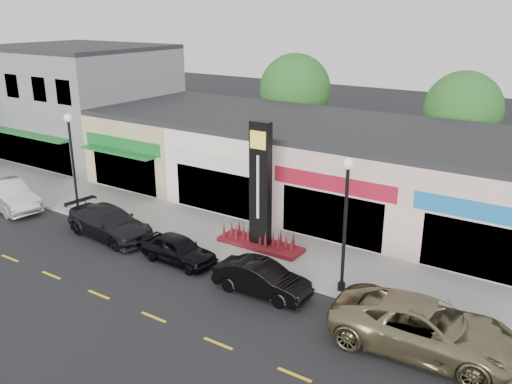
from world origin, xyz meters
TOP-DOWN VIEW (x-y plane):
  - ground at (0.00, 0.00)m, footprint 120.00×120.00m
  - sidewalk at (0.00, 4.35)m, footprint 52.00×4.30m
  - curb at (0.00, 2.10)m, footprint 52.00×0.20m
  - building_grey_2story at (-18.00, 11.48)m, footprint 12.00×10.95m
  - shop_beige at (-8.50, 11.46)m, footprint 7.00×10.85m
  - shop_cream at (-1.50, 11.47)m, footprint 7.00×10.01m
  - shop_pink_w at (5.50, 11.47)m, footprint 7.00×10.01m
  - shop_pink_e at (12.50, 11.47)m, footprint 7.00×10.01m
  - tree_rear_west at (-4.00, 19.50)m, footprint 5.20×5.20m
  - tree_rear_mid at (8.00, 19.50)m, footprint 4.80×4.80m
  - lamp_west_near at (-8.00, 2.50)m, footprint 0.44×0.44m
  - lamp_east_near at (8.00, 2.50)m, footprint 0.44×0.44m
  - pylon_sign at (3.00, 4.20)m, footprint 4.20×1.30m
  - car_white_van at (-11.86, 0.84)m, footprint 2.53×5.19m
  - car_dark_sedan at (-4.05, 1.29)m, footprint 2.56×5.32m
  - car_black_sedan at (0.70, 1.00)m, footprint 1.64×3.80m
  - car_black_conv at (5.36, 0.71)m, footprint 1.51×4.04m
  - car_gold_suv at (11.92, 0.52)m, footprint 3.25×6.38m

SIDE VIEW (x-z plane):
  - ground at x=0.00m, z-range 0.00..0.00m
  - sidewalk at x=0.00m, z-range 0.00..0.15m
  - curb at x=0.00m, z-range 0.00..0.15m
  - car_black_sedan at x=0.70m, z-range 0.00..1.28m
  - car_black_conv at x=5.36m, z-range 0.00..1.32m
  - car_dark_sedan at x=-4.05m, z-range 0.00..1.49m
  - car_white_van at x=-11.86m, z-range 0.00..1.64m
  - car_gold_suv at x=11.92m, z-range 0.00..1.73m
  - pylon_sign at x=3.00m, z-range -0.73..5.27m
  - shop_cream at x=-1.50m, z-range 0.00..4.80m
  - shop_pink_w at x=5.50m, z-range 0.00..4.80m
  - shop_pink_e at x=12.50m, z-range 0.00..4.80m
  - shop_beige at x=-8.50m, z-range 0.00..4.80m
  - lamp_west_near at x=-8.00m, z-range 0.74..6.21m
  - lamp_east_near at x=8.00m, z-range 0.74..6.21m
  - building_grey_2story at x=-18.00m, z-range -0.01..8.29m
  - tree_rear_mid at x=8.00m, z-range 1.24..8.53m
  - tree_rear_west at x=-4.00m, z-range 1.30..9.13m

